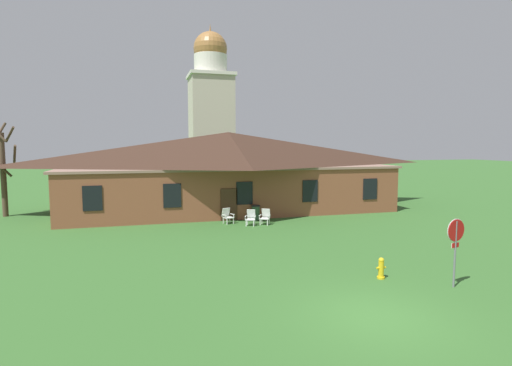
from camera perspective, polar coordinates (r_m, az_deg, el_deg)
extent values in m
plane|color=#336028|center=(12.62, 16.71, -17.72)|extent=(200.00, 200.00, 0.00)
cube|color=brown|center=(31.15, -3.90, -0.67)|extent=(23.15, 10.00, 3.20)
cube|color=#926D5E|center=(31.02, -3.92, 2.42)|extent=(23.62, 10.20, 0.16)
pyramid|color=#382319|center=(30.98, -3.93, 4.89)|extent=(24.08, 10.40, 2.51)
cube|color=black|center=(25.66, -22.16, -2.02)|extent=(1.10, 0.06, 1.50)
cube|color=black|center=(25.54, -11.78, -1.76)|extent=(1.10, 0.06, 1.50)
cube|color=black|center=(26.26, -1.65, -1.45)|extent=(1.10, 0.06, 1.50)
cube|color=black|center=(27.74, 7.67, -1.13)|extent=(1.10, 0.06, 1.50)
cube|color=black|center=(29.88, 15.85, -0.82)|extent=(1.10, 0.06, 1.50)
cube|color=#422819|center=(26.13, -3.85, -3.07)|extent=(1.10, 0.06, 2.10)
cube|color=#BCB29E|center=(47.98, -6.36, 7.13)|extent=(4.80, 4.80, 12.69)
cube|color=silver|center=(48.61, -6.44, 14.84)|extent=(5.18, 5.18, 0.36)
cylinder|color=silver|center=(48.84, -6.46, 16.32)|extent=(3.80, 3.80, 2.20)
sphere|color=#9E6B38|center=(49.20, -6.48, 18.35)|extent=(3.88, 3.88, 3.88)
cone|color=#9E6B38|center=(49.78, -6.51, 20.98)|extent=(0.24, 0.24, 1.00)
cylinder|color=slate|center=(15.61, 26.35, -9.04)|extent=(0.07, 0.07, 2.32)
cylinder|color=white|center=(15.43, 26.44, -6.01)|extent=(0.80, 0.14, 0.81)
cylinder|color=#B71414|center=(15.42, 26.51, -6.03)|extent=(0.75, 0.14, 0.76)
cube|color=#B71414|center=(15.53, 26.40, -7.91)|extent=(0.32, 0.07, 0.16)
cube|color=white|center=(15.54, 26.36, -7.90)|extent=(0.34, 0.07, 0.18)
cube|color=silver|center=(25.18, -3.22, -5.39)|extent=(0.06, 0.06, 0.36)
cube|color=silver|center=(24.95, -4.12, -5.50)|extent=(0.06, 0.06, 0.36)
cube|color=silver|center=(25.55, -3.74, -5.24)|extent=(0.06, 0.06, 0.36)
cube|color=silver|center=(25.32, -4.63, -5.34)|extent=(0.06, 0.06, 0.36)
cube|color=silver|center=(25.21, -3.93, -4.91)|extent=(0.68, 0.67, 0.05)
cube|color=silver|center=(25.42, -4.30, -4.14)|extent=(0.55, 0.35, 0.54)
cube|color=silver|center=(25.31, -3.34, -4.42)|extent=(0.21, 0.46, 0.03)
cube|color=silver|center=(25.19, -3.15, -4.72)|extent=(0.05, 0.05, 0.22)
cube|color=silver|center=(25.02, -4.48, -4.54)|extent=(0.21, 0.46, 0.03)
cube|color=silver|center=(24.90, -4.29, -4.85)|extent=(0.05, 0.05, 0.22)
cube|color=white|center=(24.35, -0.33, -5.76)|extent=(0.07, 0.07, 0.36)
cube|color=white|center=(24.41, -1.40, -5.73)|extent=(0.07, 0.07, 0.36)
cube|color=white|center=(24.78, -0.19, -5.56)|extent=(0.07, 0.07, 0.36)
cube|color=white|center=(24.84, -1.24, -5.54)|extent=(0.07, 0.07, 0.36)
cube|color=white|center=(24.56, -0.79, -5.18)|extent=(0.70, 0.69, 0.05)
cube|color=white|center=(24.81, -0.69, -4.37)|extent=(0.55, 0.38, 0.54)
cube|color=white|center=(24.46, -0.12, -4.76)|extent=(0.24, 0.45, 0.03)
cube|color=white|center=(24.32, -0.18, -5.08)|extent=(0.05, 0.05, 0.22)
cube|color=white|center=(24.54, -1.47, -4.72)|extent=(0.24, 0.45, 0.03)
cube|color=white|center=(24.41, -1.53, -5.04)|extent=(0.05, 0.05, 0.22)
cube|color=silver|center=(24.63, 1.63, -5.63)|extent=(0.07, 0.07, 0.36)
cube|color=silver|center=(24.74, 0.60, -5.58)|extent=(0.07, 0.07, 0.36)
cube|color=silver|center=(25.05, 1.88, -5.45)|extent=(0.07, 0.07, 0.36)
cube|color=silver|center=(25.16, 0.86, -5.39)|extent=(0.07, 0.07, 0.36)
cube|color=silver|center=(24.86, 1.24, -5.05)|extent=(0.73, 0.73, 0.05)
cube|color=silver|center=(25.10, 1.43, -4.25)|extent=(0.54, 0.43, 0.54)
cube|color=silver|center=(24.73, 1.88, -4.65)|extent=(0.30, 0.43, 0.03)
cube|color=silver|center=(24.60, 1.79, -4.96)|extent=(0.06, 0.06, 0.22)
cube|color=silver|center=(24.88, 0.58, -4.58)|extent=(0.30, 0.43, 0.03)
cube|color=silver|center=(24.74, 0.48, -4.90)|extent=(0.06, 0.06, 0.22)
cylinder|color=brown|center=(32.39, -32.17, 0.98)|extent=(0.36, 0.36, 5.73)
cylinder|color=brown|center=(32.37, -31.00, 3.52)|extent=(0.67, 1.53, 1.32)
cylinder|color=brown|center=(32.72, -32.56, 6.00)|extent=(0.89, 0.57, 1.47)
cylinder|color=brown|center=(31.94, -32.13, 1.66)|extent=(0.97, 0.52, 1.10)
cylinder|color=brown|center=(32.57, -31.51, 5.89)|extent=(0.93, 1.03, 1.10)
cylinder|color=gold|center=(15.90, 17.26, -12.66)|extent=(0.28, 0.28, 0.08)
cylinder|color=gold|center=(15.81, 17.29, -11.57)|extent=(0.20, 0.20, 0.55)
sphere|color=gold|center=(15.71, 17.33, -10.40)|extent=(0.20, 0.20, 0.20)
cylinder|color=gold|center=(15.72, 16.90, -11.44)|extent=(0.10, 0.08, 0.08)
cylinder|color=gold|center=(15.86, 17.70, -11.32)|extent=(0.10, 0.08, 0.08)
cylinder|color=#335638|center=(26.37, -0.05, -4.30)|extent=(0.52, 0.52, 0.90)
cylinder|color=black|center=(26.29, -0.05, -3.24)|extent=(0.56, 0.56, 0.08)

